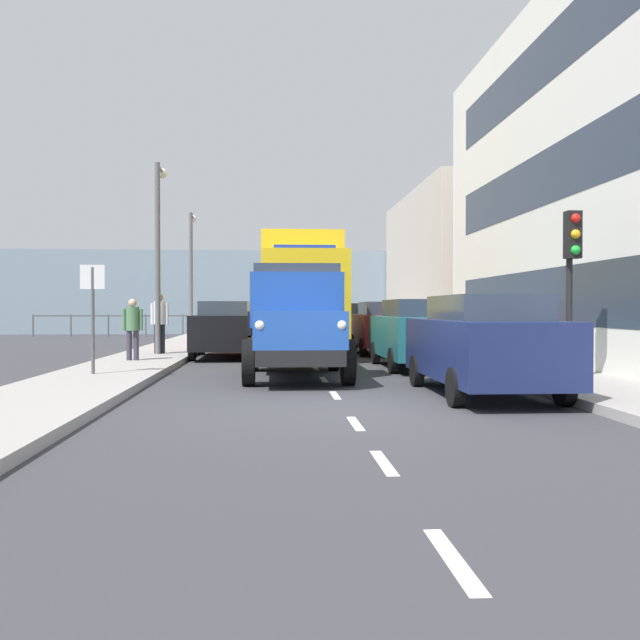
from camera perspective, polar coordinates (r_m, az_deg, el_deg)
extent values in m
plane|color=#38383D|center=(20.50, -0.91, -3.25)|extent=(80.00, 80.00, 0.00)
cube|color=#9E9993|center=(21.24, 11.67, -2.92)|extent=(2.28, 36.82, 0.15)
cube|color=#9E9993|center=(20.77, -13.78, -3.02)|extent=(2.28, 36.82, 0.15)
cube|color=silver|center=(4.41, 10.92, -18.78)|extent=(0.12, 1.10, 0.01)
cube|color=silver|center=(6.84, 5.27, -11.61)|extent=(0.12, 1.10, 0.01)
cube|color=silver|center=(9.07, 2.93, -8.50)|extent=(0.12, 1.10, 0.01)
cube|color=silver|center=(11.97, 1.25, -6.21)|extent=(0.12, 1.10, 0.01)
cube|color=silver|center=(14.60, 0.31, -4.92)|extent=(0.12, 1.10, 0.01)
cube|color=silver|center=(17.29, -0.35, -4.01)|extent=(0.12, 1.10, 0.01)
cube|color=silver|center=(19.75, -0.79, -3.40)|extent=(0.12, 1.10, 0.01)
cube|color=silver|center=(22.38, -1.16, -2.89)|extent=(0.12, 1.10, 0.01)
cube|color=silver|center=(25.09, -1.46, -2.48)|extent=(0.12, 1.10, 0.01)
cube|color=silver|center=(27.96, -1.71, -2.13)|extent=(0.12, 1.10, 0.01)
cube|color=silver|center=(30.68, -1.90, -1.86)|extent=(0.12, 1.10, 0.01)
cube|color=silver|center=(33.54, -2.07, -1.63)|extent=(0.12, 1.10, 0.01)
cube|color=silver|center=(36.45, -2.22, -1.43)|extent=(0.12, 1.10, 0.01)
cube|color=#2D3847|center=(15.73, 21.98, 1.98)|extent=(0.08, 19.94, 1.40)
cube|color=#2D3847|center=(16.07, 22.05, 12.74)|extent=(0.08, 19.94, 1.40)
cube|color=#2D3847|center=(16.95, 22.11, 22.71)|extent=(0.08, 19.94, 1.40)
cube|color=beige|center=(36.13, 12.63, 4.33)|extent=(6.84, 13.52, 7.32)
cube|color=gray|center=(41.85, -2.44, 2.29)|extent=(80.00, 0.80, 5.00)
cylinder|color=#4C5156|center=(41.10, 17.61, -0.37)|extent=(0.08, 0.08, 1.20)
cylinder|color=#4C5156|center=(40.41, 14.97, -0.38)|extent=(0.08, 0.08, 1.20)
cylinder|color=#4C5156|center=(39.81, 12.24, -0.39)|extent=(0.08, 0.08, 1.20)
cylinder|color=#4C5156|center=(39.30, 9.44, -0.40)|extent=(0.08, 0.08, 1.20)
cylinder|color=#4C5156|center=(38.88, 6.57, -0.41)|extent=(0.08, 0.08, 1.20)
cylinder|color=#4C5156|center=(38.57, 3.65, -0.41)|extent=(0.08, 0.08, 1.20)
cylinder|color=#4C5156|center=(38.36, 0.69, -0.42)|extent=(0.08, 0.08, 1.20)
cylinder|color=#4C5156|center=(38.25, -2.30, -0.42)|extent=(0.08, 0.08, 1.20)
cylinder|color=#4C5156|center=(38.25, -5.30, -0.43)|extent=(0.08, 0.08, 1.20)
cylinder|color=#4C5156|center=(38.35, -8.28, -0.43)|extent=(0.08, 0.08, 1.20)
cylinder|color=#4C5156|center=(38.55, -11.25, -0.43)|extent=(0.08, 0.08, 1.20)
cylinder|color=#4C5156|center=(38.86, -14.18, -0.43)|extent=(0.08, 0.08, 1.20)
cylinder|color=#4C5156|center=(39.27, -17.05, -0.43)|extent=(0.08, 0.08, 1.20)
cylinder|color=#4C5156|center=(39.77, -19.85, -0.43)|extent=(0.08, 0.08, 1.20)
cylinder|color=#4C5156|center=(40.37, -22.59, -0.42)|extent=(0.08, 0.08, 1.20)
cube|color=#4C5156|center=(38.24, -2.30, 0.36)|extent=(28.00, 0.08, 0.08)
cube|color=black|center=(15.12, -2.01, -2.46)|extent=(1.64, 5.60, 0.30)
cube|color=#1E479E|center=(13.26, -1.75, -0.77)|extent=(1.72, 1.90, 0.70)
cube|color=silver|center=(12.36, -1.59, -1.03)|extent=(1.16, 0.08, 0.56)
sphere|color=white|center=(12.41, 1.80, -0.42)|extent=(0.20, 0.20, 0.20)
sphere|color=white|center=(12.35, -5.00, -0.43)|extent=(0.20, 0.20, 0.20)
cube|color=#1E479E|center=(14.76, -1.97, 1.64)|extent=(1.93, 1.34, 1.15)
cube|color=#2D3847|center=(14.78, -1.97, 3.48)|extent=(1.78, 1.23, 0.56)
cube|color=#2D2319|center=(16.45, -2.17, -1.38)|extent=(2.10, 2.80, 0.16)
cube|color=black|center=(16.51, 1.33, -0.26)|extent=(0.08, 2.80, 0.56)
cube|color=black|center=(16.45, -5.68, -0.27)|extent=(0.08, 2.80, 0.56)
cylinder|color=black|center=(13.53, 2.32, -3.49)|extent=(0.24, 0.90, 0.90)
cylinder|color=black|center=(13.46, -5.90, -3.52)|extent=(0.24, 0.90, 0.90)
cylinder|color=black|center=(16.73, 1.13, -2.65)|extent=(0.24, 0.90, 0.90)
cylinder|color=black|center=(16.67, -5.51, -2.66)|extent=(0.24, 0.90, 0.90)
cube|color=gold|center=(19.55, -1.27, 1.88)|extent=(2.40, 2.21, 2.60)
cube|color=#2D3847|center=(19.57, -1.27, 3.56)|extent=(2.20, 2.04, 0.80)
cube|color=#1933B2|center=(19.63, -1.27, 5.97)|extent=(1.75, 0.20, 0.16)
cube|color=gold|center=(23.56, -1.72, 3.05)|extent=(2.50, 5.95, 3.00)
cube|color=black|center=(22.62, -1.62, -1.09)|extent=(2.00, 8.07, 0.36)
cylinder|color=black|center=(19.75, 2.06, -1.90)|extent=(0.28, 1.04, 1.04)
cylinder|color=black|center=(19.64, -4.63, -1.92)|extent=(0.28, 1.04, 1.04)
cylinder|color=black|center=(23.34, 1.14, -1.47)|extent=(0.28, 1.04, 1.04)
cylinder|color=black|center=(23.25, -4.52, -1.48)|extent=(0.28, 1.04, 1.04)
cylinder|color=black|center=(25.45, 0.72, -1.27)|extent=(0.28, 1.04, 1.04)
cylinder|color=black|center=(25.37, -4.47, -1.28)|extent=(0.28, 1.04, 1.04)
cube|color=navy|center=(12.25, 13.22, -2.33)|extent=(1.78, 4.57, 1.00)
cube|color=#2D3847|center=(12.04, 13.52, 0.99)|extent=(1.46, 2.52, 0.42)
cylinder|color=black|center=(13.45, 7.97, -4.16)|extent=(0.18, 0.60, 0.60)
cylinder|color=black|center=(13.90, 14.83, -4.02)|extent=(0.18, 0.60, 0.60)
cylinder|color=black|center=(10.70, 11.11, -5.48)|extent=(0.18, 0.60, 0.60)
cylinder|color=black|center=(11.26, 19.49, -5.20)|extent=(0.18, 0.60, 0.60)
cube|color=#1E6670|center=(17.52, 7.98, -1.35)|extent=(1.77, 4.52, 1.00)
cube|color=#2D3847|center=(17.31, 8.12, 0.97)|extent=(1.45, 2.48, 0.42)
cylinder|color=black|center=(18.77, 4.58, -2.72)|extent=(0.18, 0.60, 0.60)
cylinder|color=black|center=(19.09, 9.58, -2.67)|extent=(0.18, 0.60, 0.60)
cylinder|color=black|center=(16.01, 6.06, -3.35)|extent=(0.18, 0.60, 0.60)
cylinder|color=black|center=(16.39, 11.87, -3.27)|extent=(0.18, 0.60, 0.60)
cube|color=maroon|center=(22.86, 5.18, -0.82)|extent=(1.69, 3.95, 1.00)
cube|color=#2D3847|center=(22.65, 5.26, 0.96)|extent=(1.39, 2.17, 0.42)
cylinder|color=black|center=(23.98, 2.82, -1.93)|extent=(0.18, 0.60, 0.60)
cylinder|color=black|center=(24.22, 6.60, -1.91)|extent=(0.18, 0.60, 0.60)
cylinder|color=black|center=(21.56, 3.58, -2.25)|extent=(0.18, 0.60, 0.60)
cylinder|color=black|center=(21.82, 7.77, -2.22)|extent=(0.18, 0.60, 0.60)
cube|color=slate|center=(28.65, 3.33, -0.47)|extent=(1.77, 4.04, 1.00)
cube|color=#2D3847|center=(28.44, 3.38, 0.95)|extent=(1.46, 2.22, 0.42)
cylinder|color=black|center=(29.82, 1.42, -1.37)|extent=(0.18, 0.60, 0.60)
cylinder|color=black|center=(30.02, 4.63, -1.36)|extent=(0.18, 0.60, 0.60)
cylinder|color=black|center=(27.33, 1.91, -1.58)|extent=(0.18, 0.60, 0.60)
cylinder|color=black|center=(27.55, 5.40, -1.57)|extent=(0.18, 0.60, 0.60)
cube|color=black|center=(21.34, -7.85, -0.95)|extent=(1.76, 4.44, 1.00)
cube|color=#2D3847|center=(21.53, -7.82, 0.96)|extent=(1.44, 2.44, 0.42)
cylinder|color=black|center=(19.95, -5.73, -2.51)|extent=(0.18, 0.60, 0.60)
cylinder|color=black|center=(20.07, -10.50, -2.50)|extent=(0.18, 0.60, 0.60)
cylinder|color=black|center=(22.70, -5.51, -2.10)|extent=(0.18, 0.60, 0.60)
cylinder|color=black|center=(22.80, -9.70, -2.09)|extent=(0.18, 0.60, 0.60)
cube|color=#B21E1E|center=(27.11, -7.01, -0.55)|extent=(1.84, 4.19, 1.00)
cube|color=#2D3847|center=(27.30, -6.99, 0.95)|extent=(1.51, 2.31, 0.42)
cylinder|color=black|center=(25.80, -5.22, -1.73)|extent=(0.18, 0.60, 0.60)
cylinder|color=black|center=(25.90, -9.10, -1.73)|extent=(0.18, 0.60, 0.60)
cylinder|color=black|center=(28.39, -5.10, -1.49)|extent=(0.18, 0.60, 0.60)
cylinder|color=black|center=(28.48, -8.62, -1.49)|extent=(0.18, 0.60, 0.60)
cube|color=white|center=(32.47, -6.50, -0.31)|extent=(1.72, 4.19, 1.00)
cube|color=#2D3847|center=(32.66, -6.48, 0.94)|extent=(1.41, 2.30, 0.42)
cylinder|color=black|center=(31.16, -5.10, -1.28)|extent=(0.18, 0.60, 0.60)
cylinder|color=black|center=(31.23, -8.10, -1.28)|extent=(0.18, 0.60, 0.60)
cylinder|color=black|center=(33.75, -5.01, -1.11)|extent=(0.18, 0.60, 0.60)
cylinder|color=black|center=(33.82, -7.77, -1.11)|extent=(0.18, 0.60, 0.60)
cylinder|color=#383342|center=(18.70, -14.92, -2.03)|extent=(0.14, 0.14, 0.78)
cylinder|color=#383342|center=(18.74, -15.46, -2.03)|extent=(0.14, 0.14, 0.78)
cylinder|color=#47724C|center=(18.70, -15.20, 0.11)|extent=(0.34, 0.34, 0.62)
cylinder|color=#47724C|center=(18.65, -14.53, 0.01)|extent=(0.09, 0.09, 0.57)
cylinder|color=#47724C|center=(18.74, -15.86, 0.01)|extent=(0.09, 0.09, 0.57)
sphere|color=tan|center=(18.69, -15.20, 1.37)|extent=(0.21, 0.21, 0.21)
cylinder|color=black|center=(21.30, -12.85, -1.53)|extent=(0.14, 0.14, 0.88)
cylinder|color=black|center=(21.33, -13.32, -1.53)|extent=(0.14, 0.14, 0.88)
cylinder|color=silver|center=(21.30, -13.09, 0.59)|extent=(0.34, 0.34, 0.70)
cylinder|color=silver|center=(21.26, -12.51, 0.49)|extent=(0.09, 0.09, 0.64)
cylinder|color=silver|center=(21.33, -13.68, 0.49)|extent=(0.09, 0.09, 0.64)
sphere|color=tan|center=(21.30, -13.10, 1.84)|extent=(0.24, 0.24, 0.24)
cylinder|color=black|center=(14.14, 19.85, 1.92)|extent=(0.12, 0.12, 3.20)
cube|color=black|center=(14.08, 20.11, 6.61)|extent=(0.28, 0.24, 0.90)
sphere|color=red|center=(14.01, 20.32, 7.88)|extent=(0.18, 0.18, 0.18)
sphere|color=orange|center=(13.97, 20.31, 6.65)|extent=(0.18, 0.18, 0.18)
sphere|color=green|center=(13.95, 20.30, 5.43)|extent=(0.18, 0.18, 0.18)
cylinder|color=#59595B|center=(21.22, -13.24, 4.97)|extent=(0.16, 0.16, 5.70)
cylinder|color=#59595B|center=(22.03, -13.07, 12.05)|extent=(0.10, 0.90, 0.10)
sphere|color=silver|center=(22.45, -12.88, 11.70)|extent=(0.32, 0.32, 0.32)
cylinder|color=#59595B|center=(30.98, -10.59, 3.58)|extent=(0.16, 0.16, 5.58)
cylinder|color=#59595B|center=(31.66, -10.51, 8.40)|extent=(0.10, 0.90, 0.10)
sphere|color=silver|center=(32.10, -10.42, 8.21)|extent=(0.32, 0.32, 0.32)
cylinder|color=#4C4C4C|center=(15.00, -18.22, -0.04)|extent=(0.07, 0.07, 2.20)
cube|color=silver|center=(15.01, -18.24, 3.39)|extent=(0.50, 0.04, 0.50)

